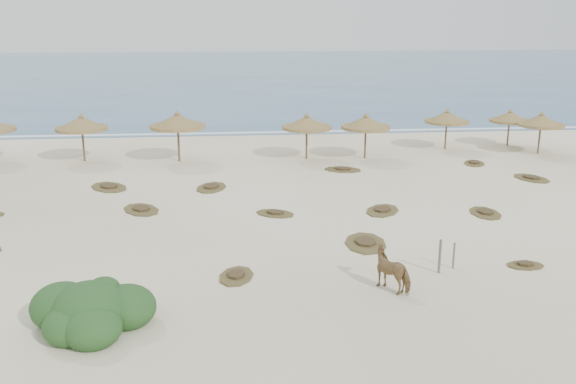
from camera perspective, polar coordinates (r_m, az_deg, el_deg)
name	(u,v)px	position (r m, az deg, el deg)	size (l,w,h in m)	color
ground	(322,256)	(24.98, 3.09, -5.72)	(160.00, 160.00, 0.00)	#F2E8C7
ocean	(252,73)	(98.46, -3.24, 10.55)	(200.00, 100.00, 0.01)	#29507B
foam_line	(275,132)	(49.94, -1.18, 5.32)	(70.00, 0.60, 0.01)	white
palapa_1	(82,124)	(41.99, -17.88, 5.77)	(3.76, 3.76, 3.03)	brown
palapa_2	(178,122)	(40.50, -9.79, 6.18)	(4.41, 4.41, 3.22)	brown
palapa_3	(307,123)	(40.64, 1.67, 6.14)	(4.13, 4.13, 2.96)	brown
palapa_4	(366,123)	(41.08, 6.94, 6.10)	(3.38, 3.38, 2.93)	brown
palapa_5	(447,118)	(44.88, 13.95, 6.43)	(3.37, 3.37, 2.78)	brown
palapa_6	(541,121)	(45.28, 21.59, 5.90)	(3.39, 3.39, 2.81)	brown
palapa_7	(510,117)	(47.18, 19.11, 6.29)	(3.13, 3.13, 2.60)	brown
horse	(394,270)	(22.19, 9.38, -6.82)	(0.76, 1.67, 1.41)	#9C7447
fence_post_near	(440,256)	(23.84, 13.34, -5.58)	(0.10, 0.10, 1.28)	#66594D
fence_post_far	(454,256)	(24.42, 14.52, -5.50)	(0.07, 0.07, 1.00)	#66594D
bush	(91,311)	(20.27, -17.11, -10.10)	(3.78, 3.33, 1.69)	#294F22
scrub_1	(141,209)	(31.25, -12.92, -1.52)	(2.46, 2.76, 0.16)	brown
scrub_2	(275,213)	(29.91, -1.15, -1.89)	(2.24, 1.98, 0.16)	brown
scrub_3	(382,210)	(30.67, 8.38, -1.61)	(2.37, 2.63, 0.16)	brown
scrub_4	(485,213)	(31.36, 17.13, -1.77)	(1.39, 2.10, 0.16)	brown
scrub_5	(531,178)	(38.64, 20.83, 1.17)	(2.24, 2.68, 0.16)	brown
scrub_6	(109,187)	(35.61, -15.63, 0.44)	(2.82, 3.01, 0.16)	brown
scrub_7	(343,169)	(38.23, 4.90, 2.02)	(2.56, 2.08, 0.16)	brown
scrub_9	(366,243)	(26.37, 6.91, -4.50)	(1.94, 2.74, 0.16)	brown
scrub_10	(474,163)	(41.30, 16.23, 2.49)	(1.75, 2.17, 0.16)	brown
scrub_11	(236,276)	(23.15, -4.63, -7.42)	(1.59, 2.07, 0.16)	brown
scrub_12	(525,265)	(25.57, 20.34, -6.10)	(1.41, 0.94, 0.16)	brown
scrub_13	(211,187)	(34.48, -6.83, 0.42)	(2.08, 2.64, 0.16)	brown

